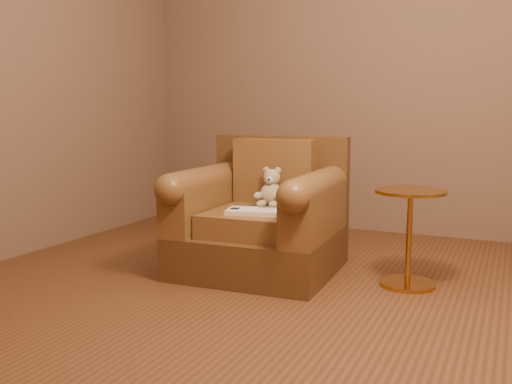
% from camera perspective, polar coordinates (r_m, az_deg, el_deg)
% --- Properties ---
extents(floor, '(4.00, 4.00, 0.00)m').
position_cam_1_polar(floor, '(2.92, 2.67, -11.37)').
color(floor, brown).
rests_on(floor, ground).
extents(armchair, '(0.93, 0.89, 0.81)m').
position_cam_1_polar(armchair, '(3.48, 0.56, -2.78)').
color(armchair, '#51361B').
rests_on(armchair, floor).
extents(teddy_bear, '(0.18, 0.20, 0.25)m').
position_cam_1_polar(teddy_bear, '(3.51, 1.49, 0.07)').
color(teddy_bear, tan).
rests_on(teddy_bear, armchair).
extents(guidebook, '(0.36, 0.26, 0.03)m').
position_cam_1_polar(guidebook, '(3.28, -0.14, -1.94)').
color(guidebook, beige).
rests_on(guidebook, armchair).
extents(side_table, '(0.39, 0.39, 0.54)m').
position_cam_1_polar(side_table, '(3.27, 15.07, -4.15)').
color(side_table, '#BA8433').
rests_on(side_table, floor).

